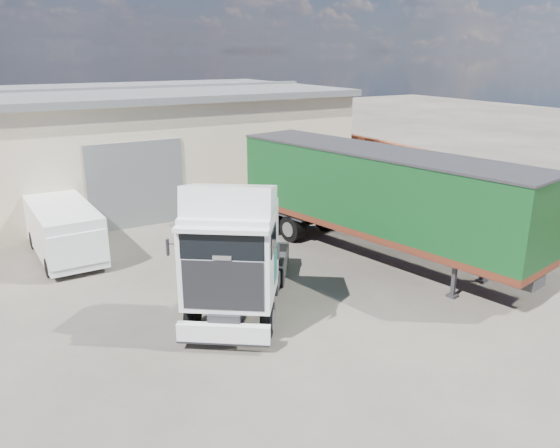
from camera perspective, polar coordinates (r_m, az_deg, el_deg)
ground at (r=16.00m, az=2.75°, el=-8.70°), size 120.00×120.00×0.00m
warehouse at (r=28.45m, az=-26.05°, el=6.89°), size 30.60×12.60×5.42m
brick_boundary_wall at (r=27.05m, az=16.70°, el=4.40°), size 0.35×26.00×2.50m
tractor_unit at (r=14.88m, az=-4.67°, el=-3.68°), size 5.23×6.12×4.03m
box_trailer at (r=19.33m, az=9.98°, el=3.21°), size 4.80×11.93×3.88m
panel_van at (r=20.65m, az=-21.52°, el=-0.83°), size 2.07×4.73×1.91m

